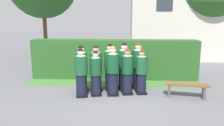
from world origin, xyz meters
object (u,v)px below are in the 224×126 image
Objects in this scene: student_front_row_2 at (113,72)px; student_rear_row_1 at (96,69)px; student_front_row_4 at (141,73)px; student_rear_row_0 at (82,69)px; student_rear_row_4 at (138,67)px; wooden_bench at (186,87)px; student_front_row_1 at (96,74)px; student_front_row_0 at (81,74)px; student_front_row_3 at (127,72)px; student_rear_row_3 at (124,67)px; student_rear_row_2 at (110,68)px.

student_front_row_2 is 1.03× the size of student_rear_row_1.
student_front_row_4 is 0.94× the size of student_rear_row_0.
student_rear_row_0 is at bearing -169.91° from student_rear_row_4.
wooden_bench is at bearing -29.46° from student_rear_row_4.
student_rear_row_1 is 3.16m from wooden_bench.
student_front_row_2 is at bearing -36.43° from student_rear_row_1.
student_rear_row_4 is 1.19× the size of wooden_bench.
wooden_bench is (3.02, -0.08, -0.38)m from student_front_row_1.
student_front_row_2 is (1.04, 0.19, 0.03)m from student_front_row_0.
student_front_row_1 is at bearing -170.20° from student_front_row_3.
student_front_row_4 is (2.03, 0.38, -0.04)m from student_front_row_0.
wooden_bench is at bearing -3.42° from student_front_row_2.
student_rear_row_4 is at bearing 28.56° from student_front_row_1.
student_front_row_0 is 1.03× the size of student_front_row_3.
wooden_bench is (3.49, 0.05, -0.43)m from student_front_row_0.
student_front_row_0 is at bearing -154.35° from student_rear_row_4.
student_front_row_1 is 1.67m from student_rear_row_4.
student_rear_row_1 is at bearing 143.57° from student_front_row_2.
student_front_row_2 is at bearing -122.09° from student_rear_row_3.
student_rear_row_2 reaches higher than student_rear_row_0.
student_front_row_2 is at bearing 6.19° from student_front_row_1.
student_front_row_1 is 0.78m from student_rear_row_2.
student_front_row_4 is at bearing -18.94° from student_rear_row_2.
student_front_row_4 is 0.90× the size of student_rear_row_3.
student_rear_row_4 is at bearing 9.58° from student_rear_row_2.
wooden_bench is (2.07, -0.75, -0.47)m from student_rear_row_3.
student_front_row_2 is at bearing -140.50° from student_rear_row_4.
student_rear_row_3 is 1.01× the size of student_rear_row_4.
student_front_row_0 is at bearing -164.31° from student_front_row_1.
wooden_bench is (1.96, -0.27, -0.41)m from student_front_row_3.
student_rear_row_2 is 2.71m from wooden_bench.
student_rear_row_3 reaches higher than student_front_row_1.
student_rear_row_1 reaches higher than student_front_row_4.
student_front_row_0 is 0.99× the size of student_rear_row_0.
student_rear_row_3 is (1.42, 0.80, 0.05)m from student_front_row_0.
student_front_row_3 is 1.03× the size of student_front_row_4.
student_rear_row_3 reaches higher than student_rear_row_0.
student_rear_row_4 is (0.89, 0.73, 0.01)m from student_front_row_2.
student_front_row_2 is at bearing 10.56° from student_front_row_0.
student_front_row_0 is 1.57m from student_front_row_3.
student_front_row_3 is 2.02m from wooden_bench.
student_rear_row_3 is 2.25m from wooden_bench.
student_rear_row_4 is (0.40, 0.61, 0.06)m from student_front_row_3.
student_rear_row_0 is at bearing 174.93° from student_front_row_4.
student_front_row_1 is 0.99× the size of student_front_row_4.
student_front_row_4 is 0.94× the size of student_rear_row_1.
student_front_row_4 is 0.74m from student_rear_row_3.
wooden_bench is at bearing -7.80° from student_front_row_3.
student_front_row_1 is 1.17m from student_rear_row_3.
student_rear_row_3 is (0.95, 0.67, 0.10)m from student_front_row_1.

